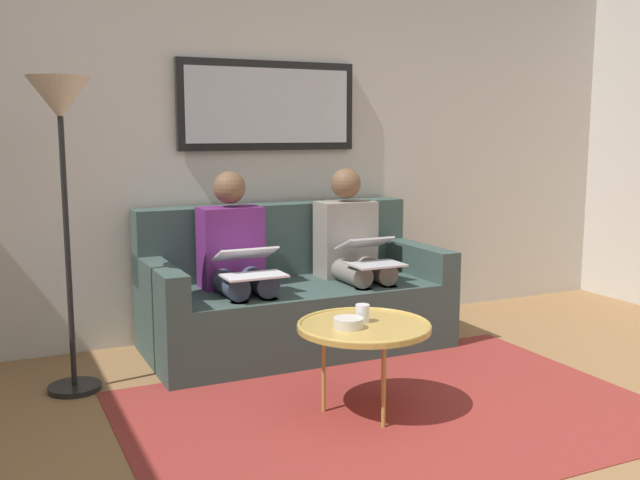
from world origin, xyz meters
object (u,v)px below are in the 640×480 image
coffee_table (364,327)px  laptop_silver (370,252)px  person_left (353,250)px  laptop_white (249,263)px  couch (292,298)px  framed_mirror (269,106)px  standing_lamp (61,134)px  cup (362,313)px  person_right (236,259)px  bowl (348,323)px

coffee_table → laptop_silver: (-0.55, -0.92, 0.19)m
person_left → laptop_white: size_ratio=3.20×
couch → person_left: 0.50m
framed_mirror → person_left: framed_mirror is taller
laptop_silver → standing_lamp: (1.80, -0.03, 0.74)m
cup → person_right: size_ratio=0.08×
laptop_white → coffee_table: bearing=105.9°
couch → laptop_silver: size_ratio=4.94×
bowl → framed_mirror: bearing=-98.4°
cup → person_right: bearing=-76.1°
cup → laptop_silver: laptop_silver is taller
framed_mirror → person_left: bearing=131.4°
laptop_silver → couch: bearing=-36.7°
couch → framed_mirror: size_ratio=1.51×
couch → person_right: bearing=9.6°
framed_mirror → person_right: 1.12m
couch → cup: (0.13, 1.18, 0.19)m
laptop_silver → person_right: person_right is taller
bowl → person_left: (-0.64, -1.17, 0.13)m
coffee_table → person_left: person_left is taller
person_right → coffee_table: bearing=102.7°
person_right → couch: bearing=-170.4°
coffee_table → cup: bearing=-108.4°
bowl → person_left: size_ratio=0.13×
couch → standing_lamp: size_ratio=1.14×
bowl → laptop_white: 0.96m
framed_mirror → coffee_table: 1.96m
coffee_table → framed_mirror: bearing=-95.1°
person_right → laptop_white: size_ratio=3.20×
coffee_table → standing_lamp: size_ratio=0.39×
couch → cup: size_ratio=21.00×
cup → person_right: person_right is taller
standing_lamp → cup: bearing=144.3°
couch → coffee_table: 1.23m
framed_mirror → laptop_silver: size_ratio=3.27×
person_left → person_right: bearing=0.0°
person_left → standing_lamp: size_ratio=0.69×
coffee_table → laptop_white: size_ratio=1.84×
laptop_silver → framed_mirror: bearing=-59.7°
cup → laptop_silver: size_ratio=0.24×
cup → laptop_white: laptop_white is taller
bowl → person_right: bearing=-82.1°
framed_mirror → bowl: framed_mirror is taller
couch → cup: 1.20m
bowl → laptop_silver: bearing=-124.4°
cup → standing_lamp: bearing=-35.7°
framed_mirror → person_left: 1.12m
framed_mirror → person_right: size_ratio=1.10×
coffee_table → person_right: 1.19m
laptop_white → framed_mirror: bearing=-120.1°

